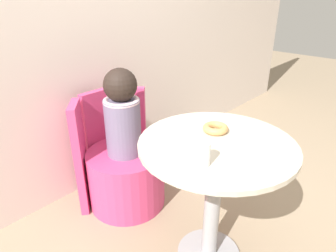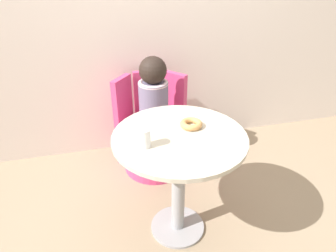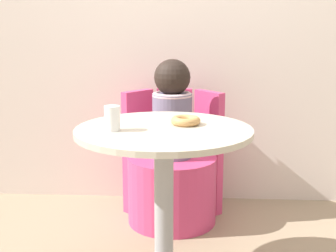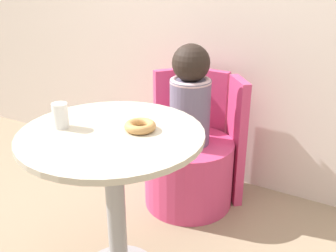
# 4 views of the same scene
# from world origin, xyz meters

# --- Properties ---
(ground_plane) EXTENTS (12.00, 12.00, 0.00)m
(ground_plane) POSITION_xyz_m (0.00, 0.00, 0.00)
(ground_plane) COLOR gray
(back_wall) EXTENTS (6.00, 0.06, 2.40)m
(back_wall) POSITION_xyz_m (0.00, 1.13, 1.20)
(back_wall) COLOR silver
(back_wall) RESTS_ON ground_plane
(round_table) EXTENTS (0.75, 0.75, 0.73)m
(round_table) POSITION_xyz_m (0.00, 0.01, 0.56)
(round_table) COLOR #99999E
(round_table) RESTS_ON ground_plane
(tub_chair) EXTENTS (0.52, 0.52, 0.40)m
(tub_chair) POSITION_xyz_m (-0.00, 0.72, 0.20)
(tub_chair) COLOR #D13D70
(tub_chair) RESTS_ON ground_plane
(booth_backrest) EXTENTS (0.62, 0.23, 0.76)m
(booth_backrest) POSITION_xyz_m (-0.00, 0.93, 0.38)
(booth_backrest) COLOR #D13D70
(booth_backrest) RESTS_ON ground_plane
(child_figure) EXTENTS (0.23, 0.23, 0.57)m
(child_figure) POSITION_xyz_m (-0.00, 0.72, 0.68)
(child_figure) COLOR slate
(child_figure) RESTS_ON tub_chair
(donut) EXTENTS (0.13, 0.13, 0.04)m
(donut) POSITION_xyz_m (0.09, 0.09, 0.75)
(donut) COLOR tan
(donut) RESTS_ON round_table
(cup) EXTENTS (0.06, 0.06, 0.10)m
(cup) POSITION_xyz_m (-0.21, -0.05, 0.78)
(cup) COLOR white
(cup) RESTS_ON round_table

